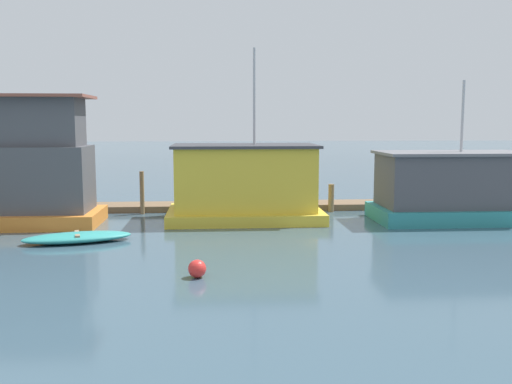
{
  "coord_description": "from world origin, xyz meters",
  "views": [
    {
      "loc": [
        -1.71,
        -24.3,
        4.31
      ],
      "look_at": [
        0.0,
        -1.0,
        1.4
      ],
      "focal_mm": 40.0,
      "sensor_mm": 36.0,
      "label": 1
    }
  ],
  "objects_px": {
    "dinghy_teal": "(77,237)",
    "mooring_post_far_left": "(142,193)",
    "houseboat_teal": "(452,188)",
    "houseboat_orange": "(24,168)",
    "buoy_red": "(197,269)",
    "mooring_post_near_right": "(331,198)",
    "houseboat_yellow": "(245,184)",
    "mooring_post_centre": "(61,197)"
  },
  "relations": [
    {
      "from": "dinghy_teal",
      "to": "mooring_post_far_left",
      "type": "xyz_separation_m",
      "value": [
        1.55,
        6.17,
        0.82
      ]
    },
    {
      "from": "houseboat_teal",
      "to": "mooring_post_far_left",
      "type": "relative_size",
      "value": 3.34
    },
    {
      "from": "houseboat_orange",
      "to": "buoy_red",
      "type": "xyz_separation_m",
      "value": [
        7.35,
        -8.58,
        -2.12
      ]
    },
    {
      "from": "buoy_red",
      "to": "houseboat_teal",
      "type": "bearing_deg",
      "value": 37.79
    },
    {
      "from": "mooring_post_near_right",
      "to": "buoy_red",
      "type": "xyz_separation_m",
      "value": [
        -6.05,
        -11.15,
        -0.41
      ]
    },
    {
      "from": "mooring_post_near_right",
      "to": "buoy_red",
      "type": "height_order",
      "value": "mooring_post_near_right"
    },
    {
      "from": "houseboat_yellow",
      "to": "buoy_red",
      "type": "distance_m",
      "value": 9.53
    },
    {
      "from": "houseboat_yellow",
      "to": "mooring_post_near_right",
      "type": "relative_size",
      "value": 5.56
    },
    {
      "from": "houseboat_orange",
      "to": "mooring_post_near_right",
      "type": "relative_size",
      "value": 4.59
    },
    {
      "from": "houseboat_orange",
      "to": "houseboat_yellow",
      "type": "relative_size",
      "value": 0.82
    },
    {
      "from": "houseboat_yellow",
      "to": "dinghy_teal",
      "type": "bearing_deg",
      "value": -145.53
    },
    {
      "from": "dinghy_teal",
      "to": "mooring_post_near_right",
      "type": "xyz_separation_m",
      "value": [
        10.47,
        6.17,
        0.49
      ]
    },
    {
      "from": "mooring_post_centre",
      "to": "mooring_post_near_right",
      "type": "height_order",
      "value": "mooring_post_centre"
    },
    {
      "from": "houseboat_orange",
      "to": "mooring_post_near_right",
      "type": "height_order",
      "value": "houseboat_orange"
    },
    {
      "from": "dinghy_teal",
      "to": "mooring_post_centre",
      "type": "height_order",
      "value": "mooring_post_centre"
    },
    {
      "from": "mooring_post_far_left",
      "to": "mooring_post_near_right",
      "type": "relative_size",
      "value": 1.5
    },
    {
      "from": "houseboat_orange",
      "to": "houseboat_yellow",
      "type": "distance_m",
      "value": 9.23
    },
    {
      "from": "dinghy_teal",
      "to": "buoy_red",
      "type": "distance_m",
      "value": 6.66
    },
    {
      "from": "dinghy_teal",
      "to": "mooring_post_centre",
      "type": "bearing_deg",
      "value": 109.11
    },
    {
      "from": "dinghy_teal",
      "to": "mooring_post_centre",
      "type": "xyz_separation_m",
      "value": [
        -2.14,
        6.17,
        0.65
      ]
    },
    {
      "from": "mooring_post_near_right",
      "to": "dinghy_teal",
      "type": "bearing_deg",
      "value": -149.49
    },
    {
      "from": "houseboat_teal",
      "to": "mooring_post_centre",
      "type": "bearing_deg",
      "value": 170.81
    },
    {
      "from": "houseboat_yellow",
      "to": "buoy_red",
      "type": "xyz_separation_m",
      "value": [
        -1.82,
        -9.26,
        -1.34
      ]
    },
    {
      "from": "houseboat_orange",
      "to": "mooring_post_far_left",
      "type": "bearing_deg",
      "value": 29.79
    },
    {
      "from": "mooring_post_far_left",
      "to": "buoy_red",
      "type": "bearing_deg",
      "value": -75.57
    },
    {
      "from": "houseboat_teal",
      "to": "mooring_post_near_right",
      "type": "relative_size",
      "value": 5.02
    },
    {
      "from": "houseboat_orange",
      "to": "mooring_post_near_right",
      "type": "bearing_deg",
      "value": 10.83
    },
    {
      "from": "mooring_post_near_right",
      "to": "houseboat_yellow",
      "type": "bearing_deg",
      "value": -155.96
    },
    {
      "from": "dinghy_teal",
      "to": "mooring_post_far_left",
      "type": "distance_m",
      "value": 6.42
    },
    {
      "from": "houseboat_teal",
      "to": "houseboat_yellow",
      "type": "bearing_deg",
      "value": 174.17
    },
    {
      "from": "dinghy_teal",
      "to": "mooring_post_near_right",
      "type": "height_order",
      "value": "mooring_post_near_right"
    },
    {
      "from": "mooring_post_centre",
      "to": "mooring_post_near_right",
      "type": "relative_size",
      "value": 1.24
    },
    {
      "from": "houseboat_orange",
      "to": "houseboat_yellow",
      "type": "height_order",
      "value": "houseboat_yellow"
    },
    {
      "from": "houseboat_orange",
      "to": "mooring_post_far_left",
      "type": "xyz_separation_m",
      "value": [
        4.48,
        2.57,
        -1.37
      ]
    },
    {
      "from": "houseboat_teal",
      "to": "mooring_post_far_left",
      "type": "bearing_deg",
      "value": 168.38
    },
    {
      "from": "houseboat_yellow",
      "to": "mooring_post_far_left",
      "type": "bearing_deg",
      "value": 158.05
    },
    {
      "from": "houseboat_teal",
      "to": "mooring_post_centre",
      "type": "distance_m",
      "value": 17.56
    },
    {
      "from": "buoy_red",
      "to": "mooring_post_near_right",
      "type": "bearing_deg",
      "value": 61.5
    },
    {
      "from": "houseboat_orange",
      "to": "mooring_post_far_left",
      "type": "distance_m",
      "value": 5.34
    },
    {
      "from": "houseboat_yellow",
      "to": "houseboat_teal",
      "type": "distance_m",
      "value": 8.99
    },
    {
      "from": "houseboat_orange",
      "to": "houseboat_teal",
      "type": "bearing_deg",
      "value": -0.75
    },
    {
      "from": "buoy_red",
      "to": "houseboat_orange",
      "type": "bearing_deg",
      "value": 130.58
    }
  ]
}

